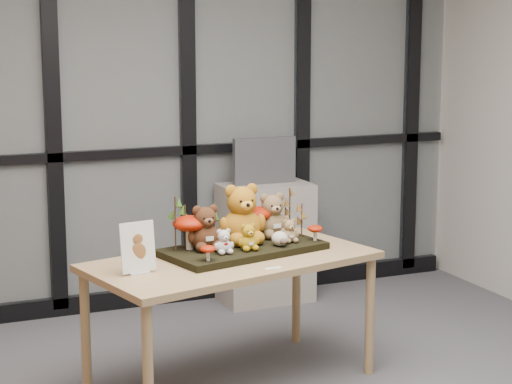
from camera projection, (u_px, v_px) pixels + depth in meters
name	position (u px, v px, depth m)	size (l,w,h in m)	color
room_shell	(278.00, 78.00, 3.72)	(5.00, 5.00, 5.00)	#B4B2AA
glass_partition	(122.00, 97.00, 6.00)	(4.90, 0.06, 2.78)	#2D383F
display_table	(232.00, 270.00, 4.82)	(1.61, 1.06, 0.69)	tan
diorama_tray	(243.00, 249.00, 4.91)	(0.85, 0.43, 0.04)	black
bear_pooh_yellow	(242.00, 210.00, 4.96)	(0.27, 0.24, 0.35)	#B16F16
bear_brown_medium	(205.00, 225.00, 4.81)	(0.20, 0.18, 0.26)	#442413
bear_tan_back	(272.00, 213.00, 5.10)	(0.21, 0.19, 0.27)	brown
bear_small_yellow	(248.00, 235.00, 4.81)	(0.12, 0.11, 0.16)	#AD8212
bear_white_bow	(224.00, 240.00, 4.74)	(0.11, 0.10, 0.14)	silver
bear_beige_small	(289.00, 229.00, 4.98)	(0.11, 0.10, 0.14)	olive
plush_cream_hedgehog	(280.00, 238.00, 4.90)	(0.07, 0.06, 0.09)	beige
mushroom_back_left	(190.00, 231.00, 4.82)	(0.18, 0.18, 0.20)	#931804
mushroom_back_right	(256.00, 220.00, 5.09)	(0.17, 0.17, 0.19)	#931804
mushroom_front_left	(208.00, 252.00, 4.60)	(0.08, 0.08, 0.09)	#931804
mushroom_front_right	(315.00, 232.00, 5.02)	(0.08, 0.08, 0.09)	#931804
sprig_green_far_left	(175.00, 224.00, 4.77)	(0.05, 0.05, 0.29)	#16360C
sprig_green_mid_left	(185.00, 226.00, 4.86)	(0.05, 0.05, 0.23)	#16360C
sprig_dry_far_right	(290.00, 211.00, 5.19)	(0.05, 0.05, 0.26)	brown
sprig_dry_mid_right	(302.00, 220.00, 5.10)	(0.05, 0.05, 0.19)	brown
sprig_green_centre	(214.00, 223.00, 4.98)	(0.05, 0.05, 0.21)	#16360C
sign_holder	(138.00, 251.00, 4.49)	(0.18, 0.07, 0.26)	silver
label_card	(273.00, 268.00, 4.60)	(0.08, 0.03, 0.00)	white
cabinet	(265.00, 243.00, 6.34)	(0.61, 0.36, 0.82)	gray
monitor	(264.00, 161.00, 6.26)	(0.44, 0.05, 0.31)	#484A4F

